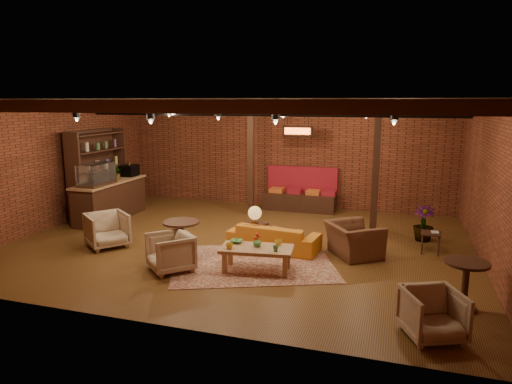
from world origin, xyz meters
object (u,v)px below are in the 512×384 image
(sofa, at_px, (274,237))
(armchair_right, at_px, (354,234))
(side_table_book, at_px, (431,234))
(armchair_far, at_px, (433,312))
(armchair_a, at_px, (107,228))
(armchair_b, at_px, (170,251))
(round_table_left, at_px, (181,233))
(coffee_table, at_px, (256,250))
(side_table_lamp, at_px, (255,216))
(round_table_right, at_px, (466,278))
(plant_tall, at_px, (426,189))

(sofa, bearing_deg, armchair_right, -169.92)
(side_table_book, xyz_separation_m, armchair_far, (-0.18, -3.77, -0.04))
(sofa, bearing_deg, armchair_a, 21.18)
(armchair_b, xyz_separation_m, armchair_right, (3.22, 1.88, 0.07))
(round_table_left, relative_size, armchair_a, 0.92)
(coffee_table, relative_size, armchair_right, 1.34)
(armchair_b, bearing_deg, armchair_far, 29.08)
(sofa, distance_m, side_table_lamp, 0.61)
(side_table_book, bearing_deg, armchair_b, -151.61)
(side_table_book, bearing_deg, round_table_right, -82.77)
(coffee_table, relative_size, plant_tall, 0.59)
(coffee_table, bearing_deg, armchair_a, 173.37)
(coffee_table, relative_size, armchair_b, 1.81)
(side_table_lamp, relative_size, armchair_far, 1.25)
(sofa, height_order, armchair_far, armchair_far)
(armchair_far, bearing_deg, armchair_b, 141.33)
(side_table_lamp, bearing_deg, armchair_a, -163.90)
(coffee_table, bearing_deg, sofa, 90.36)
(armchair_far, height_order, plant_tall, plant_tall)
(sofa, height_order, coffee_table, coffee_table)
(armchair_far, bearing_deg, coffee_table, 127.10)
(round_table_right, bearing_deg, side_table_lamp, 154.46)
(round_table_left, bearing_deg, side_table_book, 20.75)
(side_table_book, bearing_deg, round_table_left, -159.25)
(armchair_a, xyz_separation_m, round_table_right, (7.11, -1.01, 0.10))
(plant_tall, bearing_deg, round_table_right, -82.73)
(coffee_table, relative_size, round_table_left, 1.86)
(armchair_b, xyz_separation_m, round_table_right, (5.10, -0.12, 0.12))
(armchair_b, distance_m, armchair_far, 4.72)
(side_table_lamp, relative_size, armchair_right, 0.88)
(side_table_lamp, relative_size, plant_tall, 0.38)
(round_table_right, bearing_deg, armchair_far, -116.00)
(side_table_lamp, distance_m, armchair_right, 2.13)
(armchair_right, bearing_deg, armchair_b, 85.55)
(coffee_table, xyz_separation_m, side_table_lamp, (-0.44, 1.32, 0.30))
(round_table_left, bearing_deg, coffee_table, -8.44)
(side_table_lamp, height_order, armchair_far, side_table_lamp)
(coffee_table, relative_size, armchair_far, 1.91)
(plant_tall, bearing_deg, side_table_book, -82.58)
(round_table_right, distance_m, plant_tall, 3.66)
(coffee_table, xyz_separation_m, armchair_far, (3.02, -1.67, -0.04))
(armchair_a, distance_m, armchair_right, 5.33)
(round_table_right, bearing_deg, armchair_b, 178.66)
(side_table_book, relative_size, plant_tall, 0.19)
(coffee_table, xyz_separation_m, armchair_right, (1.67, 1.41, 0.05))
(round_table_right, bearing_deg, sofa, 151.76)
(sofa, relative_size, round_table_right, 2.51)
(round_table_left, xyz_separation_m, armchair_b, (0.13, -0.72, -0.13))
(sofa, bearing_deg, armchair_b, 56.23)
(round_table_left, xyz_separation_m, armchair_far, (4.70, -1.92, -0.15))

